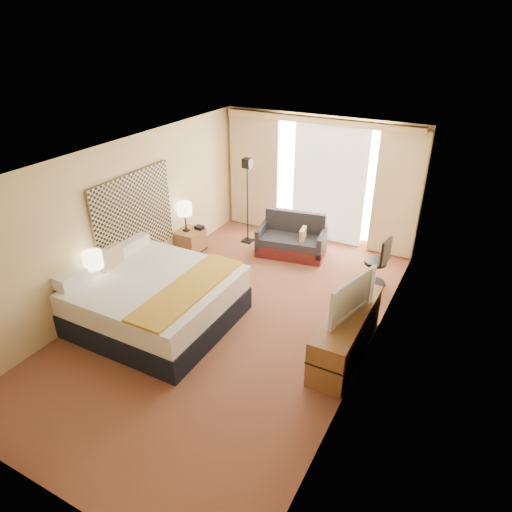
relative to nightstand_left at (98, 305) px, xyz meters
The scene contains 21 objects.
floor 2.16m from the nightstand_left, 29.31° to the left, with size 4.20×7.00×0.02m, color maroon.
ceiling 3.16m from the nightstand_left, 29.31° to the left, with size 4.20×7.00×0.02m, color silver.
wall_back 5.02m from the nightstand_left, 67.66° to the left, with size 4.20×0.02×2.60m, color beige.
wall_front 3.25m from the nightstand_left, 52.65° to the right, with size 4.20×0.02×2.60m, color beige.
wall_left 1.49m from the nightstand_left, 102.36° to the left, with size 0.02×7.00×2.60m, color beige.
wall_right 4.23m from the nightstand_left, 14.81° to the left, with size 0.02×7.00×2.60m, color beige.
headboard 1.62m from the nightstand_left, 98.64° to the left, with size 0.06×1.85×1.50m, color black.
nightstand_left is the anchor object (origin of this frame).
nightstand_right 2.50m from the nightstand_left, 90.00° to the left, with size 0.45×0.52×0.55m, color brown.
media_dresser 3.85m from the nightstand_left, 15.84° to the left, with size 0.50×1.80×0.70m, color brown.
window 5.10m from the nightstand_left, 64.87° to the left, with size 2.30×0.02×2.30m, color white.
curtains 4.95m from the nightstand_left, 67.18° to the left, with size 4.12×0.19×2.56m.
bed 0.91m from the nightstand_left, 26.34° to the left, with size 2.30×2.11×1.12m.
loveseat 3.95m from the nightstand_left, 63.55° to the left, with size 1.43×0.93×0.83m.
floor_lamp 3.82m from the nightstand_left, 79.14° to the left, with size 0.23×0.23×1.81m.
desk_chair 4.77m from the nightstand_left, 41.17° to the left, with size 0.45×0.45×0.92m.
lamp_left 0.76m from the nightstand_left, 97.99° to the left, with size 0.29×0.29×0.62m.
lamp_right 2.57m from the nightstand_left, 91.06° to the left, with size 0.28×0.28×0.59m.
tissue_box 0.37m from the nightstand_left, 67.82° to the right, with size 0.11×0.11×0.10m, color #94C5E5.
telephone 2.68m from the nightstand_left, 87.22° to the left, with size 0.17×0.13×0.07m, color black.
television 3.86m from the nightstand_left, 15.73° to the left, with size 1.01×0.13×0.58m, color black.
Camera 1 is at (3.14, -5.15, 4.29)m, focal length 32.00 mm.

